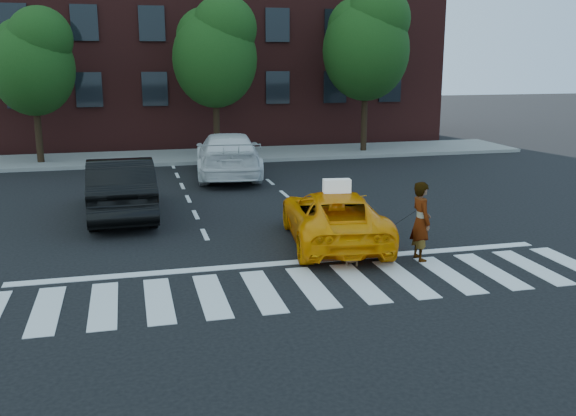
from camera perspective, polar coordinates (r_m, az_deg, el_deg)
The scene contains 14 objects.
ground at distance 12.88m, azimuth 2.12°, elevation -7.02°, with size 120.00×120.00×0.00m, color black.
crosswalk at distance 12.88m, azimuth 2.12°, elevation -7.00°, with size 13.00×2.40×0.01m, color silver.
stop_line at distance 14.34m, azimuth 0.33°, elevation -4.85°, with size 12.00×0.30×0.01m, color silver.
sidewalk_far at distance 29.62m, azimuth -7.39°, elevation 4.61°, with size 30.00×4.00×0.15m, color slate.
building at distance 36.79m, azimuth -9.14°, elevation 15.48°, with size 26.00×10.00×12.00m, color #491C1A.
tree_left at distance 28.81m, azimuth -21.75°, elevation 12.29°, with size 3.39×3.38×6.50m.
tree_mid at distance 28.86m, azimuth -6.47°, elevation 13.93°, with size 3.69×3.69×7.10m.
tree_right at distance 30.62m, azimuth 7.04°, elevation 14.64°, with size 4.00×4.00×7.70m.
taxi at distance 15.75m, azimuth 4.08°, elevation -0.78°, with size 2.16×4.69×1.30m, color #FF9805.
black_sedan at distance 18.94m, azimuth -14.63°, elevation 1.82°, with size 1.80×5.15×1.70m, color black.
white_suv at distance 24.62m, azimuth -5.35°, elevation 4.74°, with size 2.37×5.82×1.69m, color white.
woman at distance 14.59m, azimuth 11.74°, elevation -1.16°, with size 0.66×0.43×1.80m, color #999999.
dog at distance 14.18m, azimuth 5.54°, elevation -4.40°, with size 0.51×0.33×0.30m.
taxi_sign at distance 15.39m, azimuth 4.36°, elevation 1.98°, with size 0.65×0.28×0.32m, color white.
Camera 1 is at (-3.41, -11.60, 4.46)m, focal length 40.00 mm.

